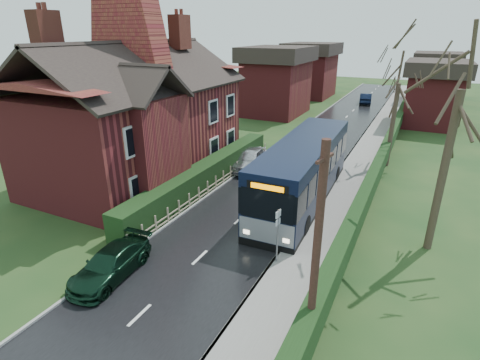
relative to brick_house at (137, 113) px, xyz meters
The scene contains 18 objects.
ground 10.87m from the brick_house, 28.67° to the right, with size 140.00×140.00×0.00m, color #384D21.
road 11.07m from the brick_house, 30.89° to the left, with size 6.00×100.00×0.02m, color black.
pavement 14.64m from the brick_house, 21.92° to the left, with size 2.50×100.00×0.14m, color slate.
kerb_right 13.59m from the brick_house, 23.91° to the left, with size 0.12×100.00×0.14m, color gray.
kerb_left 8.85m from the brick_house, 42.59° to the left, with size 0.12×100.00×0.10m, color gray.
front_hedge 6.02m from the brick_house, ahead, with size 1.20×16.00×1.60m, color black.
picket_fence 6.83m from the brick_house, ahead, with size 0.10×16.00×0.90m, color tan, non-canonical shape.
right_wall_hedge 15.80m from the brick_house, 19.77° to the left, with size 0.60×50.00×1.80m.
brick_house is the anchor object (origin of this frame).
bus 11.28m from the brick_house, ahead, with size 3.10×12.04×3.64m.
car_silver 8.35m from the brick_house, 37.83° to the left, with size 1.74×4.32×1.47m, color silver.
car_green 11.95m from the brick_house, 56.71° to the right, with size 1.64×4.03×1.17m, color black.
car_distant 36.23m from the brick_house, 75.12° to the left, with size 1.46×4.20×1.38m, color black.
bus_stop_sign 13.50m from the brick_house, 25.56° to the right, with size 0.10×0.39×2.59m.
telegraph_pole 17.54m from the brick_house, 33.92° to the right, with size 0.25×0.89×6.90m.
tree_right_near 18.10m from the brick_house, ahead, with size 4.76×4.76×10.29m.
tree_right_far 17.76m from the brick_house, 33.39° to the left, with size 4.41×4.41×8.51m.
tree_house_side 7.78m from the brick_house, 129.28° to the left, with size 4.86×4.86×11.04m.
Camera 1 is at (7.79, -13.81, 9.37)m, focal length 28.00 mm.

